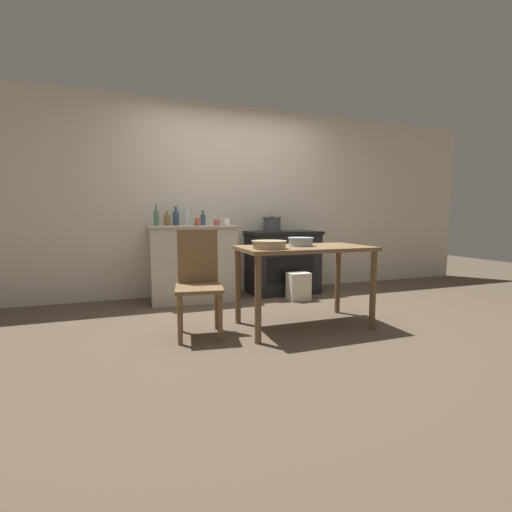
{
  "coord_description": "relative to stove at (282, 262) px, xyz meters",
  "views": [
    {
      "loc": [
        -1.27,
        -3.06,
        1.04
      ],
      "look_at": [
        0.0,
        0.54,
        0.61
      ],
      "focal_mm": 24.0,
      "sensor_mm": 36.0,
      "label": 1
    }
  ],
  "objects": [
    {
      "name": "cup_center_right",
      "position": [
        -1.19,
        -0.11,
        0.56
      ],
      "size": [
        0.08,
        0.08,
        0.09
      ],
      "primitive_type": "cylinder",
      "color": "#B74C42",
      "rests_on": "counter_cabinet"
    },
    {
      "name": "cup_mid_right",
      "position": [
        -0.96,
        -0.14,
        0.55
      ],
      "size": [
        0.08,
        0.08,
        0.08
      ],
      "primitive_type": "cylinder",
      "color": "#B74C42",
      "rests_on": "counter_cabinet"
    },
    {
      "name": "bottle_center_left",
      "position": [
        -1.54,
        0.06,
        0.58
      ],
      "size": [
        0.08,
        0.08,
        0.18
      ],
      "color": "olive",
      "rests_on": "counter_cabinet"
    },
    {
      "name": "bottle_far_left",
      "position": [
        -1.67,
        0.05,
        0.61
      ],
      "size": [
        0.06,
        0.06,
        0.25
      ],
      "color": "#517F5B",
      "rests_on": "counter_cabinet"
    },
    {
      "name": "cup_right",
      "position": [
        -0.84,
        -0.15,
        0.56
      ],
      "size": [
        0.08,
        0.08,
        0.09
      ],
      "primitive_type": "cylinder",
      "color": "silver",
      "rests_on": "counter_cabinet"
    },
    {
      "name": "counter_cabinet",
      "position": [
        -1.25,
        -0.01,
        0.04
      ],
      "size": [
        1.06,
        0.62,
        0.94
      ],
      "color": "beige",
      "rests_on": "ground_plane"
    },
    {
      "name": "chair",
      "position": [
        -1.4,
        -1.34,
        0.06
      ],
      "size": [
        0.45,
        0.45,
        0.94
      ],
      "rotation": [
        0.0,
        0.0,
        -0.14
      ],
      "color": "brown",
      "rests_on": "ground_plane"
    },
    {
      "name": "bottle_center",
      "position": [
        -1.3,
        0.01,
        0.61
      ],
      "size": [
        0.08,
        0.08,
        0.26
      ],
      "color": "silver",
      "rests_on": "counter_cabinet"
    },
    {
      "name": "ground_plane",
      "position": [
        -0.65,
        -1.27,
        -0.43
      ],
      "size": [
        14.0,
        14.0,
        0.0
      ],
      "primitive_type": "plane",
      "color": "brown"
    },
    {
      "name": "bottle_left",
      "position": [
        -1.08,
        0.13,
        0.59
      ],
      "size": [
        0.07,
        0.07,
        0.19
      ],
      "color": "#3D5675",
      "rests_on": "counter_cabinet"
    },
    {
      "name": "mixing_bowl_large",
      "position": [
        -0.83,
        -1.59,
        0.38
      ],
      "size": [
        0.31,
        0.31,
        0.07
      ],
      "color": "tan",
      "rests_on": "work_table"
    },
    {
      "name": "stock_pot",
      "position": [
        -0.13,
        0.08,
        0.52
      ],
      "size": [
        0.25,
        0.25,
        0.22
      ],
      "color": "#4C4C51",
      "rests_on": "stove"
    },
    {
      "name": "stove",
      "position": [
        0.0,
        0.0,
        0.0
      ],
      "size": [
        0.98,
        0.6,
        0.86
      ],
      "color": "black",
      "rests_on": "ground_plane"
    },
    {
      "name": "wall_back",
      "position": [
        -0.65,
        0.32,
        0.84
      ],
      "size": [
        8.0,
        0.07,
        2.55
      ],
      "color": "beige",
      "rests_on": "ground_plane"
    },
    {
      "name": "work_table",
      "position": [
        -0.42,
        -1.45,
        0.23
      ],
      "size": [
        1.23,
        0.68,
        0.77
      ],
      "color": "brown",
      "rests_on": "ground_plane"
    },
    {
      "name": "mixing_bowl_small",
      "position": [
        -0.44,
        -1.41,
        0.39
      ],
      "size": [
        0.24,
        0.24,
        0.08
      ],
      "color": "#93A8B2",
      "rests_on": "work_table"
    },
    {
      "name": "bottle_mid_left",
      "position": [
        -1.42,
        0.13,
        0.61
      ],
      "size": [
        0.08,
        0.08,
        0.24
      ],
      "color": "#3D5675",
      "rests_on": "counter_cabinet"
    },
    {
      "name": "flour_sack",
      "position": [
        0.02,
        -0.48,
        -0.26
      ],
      "size": [
        0.27,
        0.19,
        0.35
      ],
      "primitive_type": "cube",
      "color": "beige",
      "rests_on": "ground_plane"
    }
  ]
}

